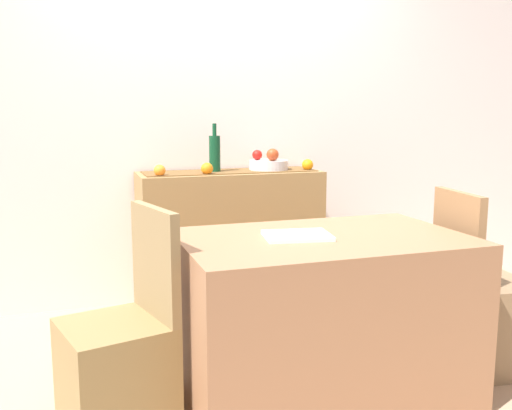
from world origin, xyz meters
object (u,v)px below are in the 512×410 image
Objects in this scene: dining_table at (322,317)px; chair_by_corner at (483,317)px; wine_bottle at (215,153)px; fruit_bowl at (269,165)px; sideboard_console at (230,239)px; chair_near_window at (120,366)px; open_book at (297,236)px.

chair_by_corner is at bearing 0.13° from dining_table.
wine_bottle is at bearing 127.91° from chair_by_corner.
fruit_bowl is at bearing 116.66° from chair_by_corner.
dining_table is 0.89m from chair_by_corner.
chair_by_corner reaches higher than sideboard_console.
chair_near_window is at bearing -119.38° from wine_bottle.
dining_table is 0.40m from open_book.
fruit_bowl reaches higher than dining_table.
dining_table is at bearing -83.82° from wine_bottle.
chair_by_corner reaches higher than open_book.
sideboard_console is at bearing 57.44° from chair_near_window.
chair_by_corner is (0.66, -1.32, -0.66)m from fruit_bowl.
open_book is at bearing -89.05° from wine_bottle.
sideboard_console reaches higher than dining_table.
dining_table is at bearing -99.54° from fruit_bowl.
fruit_bowl reaches higher than chair_by_corner.
fruit_bowl is (0.27, 0.00, 0.48)m from sideboard_console.
open_book is 0.31× the size of chair_near_window.
sideboard_console is at bearing 0.00° from wine_bottle.
fruit_bowl is 0.84× the size of wine_bottle.
wine_bottle is 0.25× the size of dining_table.
chair_by_corner is (1.00, -0.00, -0.48)m from open_book.
chair_by_corner reaches higher than dining_table.
fruit_bowl is at bearing 84.50° from open_book.
fruit_bowl reaches higher than open_book.
fruit_bowl is 1.62m from chair_by_corner.
wine_bottle reaches higher than fruit_bowl.
fruit_bowl is 0.21× the size of dining_table.
wine_bottle is 1.48m from dining_table.
chair_by_corner is at bearing -63.34° from fruit_bowl.
open_book reaches higher than dining_table.
sideboard_console is 0.95× the size of dining_table.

